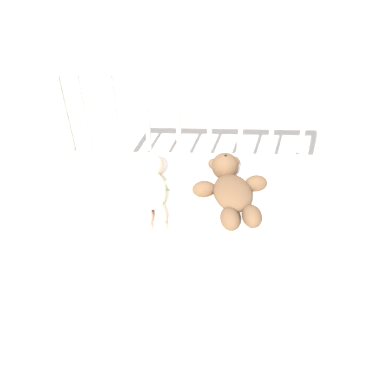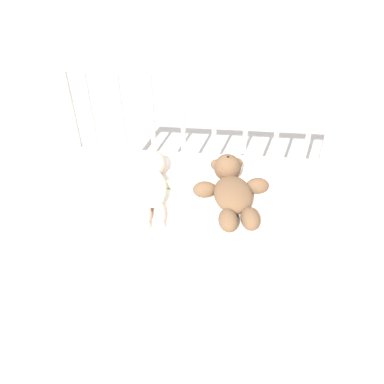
{
  "view_description": "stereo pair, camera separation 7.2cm",
  "coord_description": "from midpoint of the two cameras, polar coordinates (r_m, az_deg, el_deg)",
  "views": [
    {
      "loc": [
        0.03,
        -1.21,
        1.69
      ],
      "look_at": [
        0.0,
        0.01,
        0.55
      ],
      "focal_mm": 40.0,
      "sensor_mm": 36.0,
      "label": 1
    },
    {
      "loc": [
        0.11,
        -1.21,
        1.69
      ],
      "look_at": [
        0.0,
        0.01,
        0.55
      ],
      "focal_mm": 40.0,
      "sensor_mm": 36.0,
      "label": 2
    }
  ],
  "objects": [
    {
      "name": "crib_mattress",
      "position": [
        1.88,
        1.08,
        -7.09
      ],
      "size": [
        1.17,
        0.67,
        0.49
      ],
      "color": "silver",
      "rests_on": "ground_plane"
    },
    {
      "name": "ground_plane",
      "position": [
        2.08,
        0.99,
        -11.47
      ],
      "size": [
        12.0,
        12.0,
        0.0
      ],
      "primitive_type": "plane",
      "color": "silver"
    },
    {
      "name": "crib_rail",
      "position": [
        1.89,
        2.02,
        8.85
      ],
      "size": [
        1.17,
        0.04,
        0.9
      ],
      "color": "beige",
      "rests_on": "ground_plane"
    },
    {
      "name": "baby",
      "position": [
        1.73,
        -4.07,
        1.21
      ],
      "size": [
        0.3,
        0.39,
        0.11
      ],
      "color": "#EAEACC",
      "rests_on": "crib_mattress"
    },
    {
      "name": "teddy_bear",
      "position": [
        1.71,
        6.57,
        0.33
      ],
      "size": [
        0.32,
        0.4,
        0.12
      ],
      "color": "brown",
      "rests_on": "crib_mattress"
    },
    {
      "name": "blanket",
      "position": [
        1.72,
        1.1,
        -0.9
      ],
      "size": [
        0.81,
        0.5,
        0.01
      ],
      "color": "white",
      "rests_on": "crib_mattress"
    }
  ]
}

